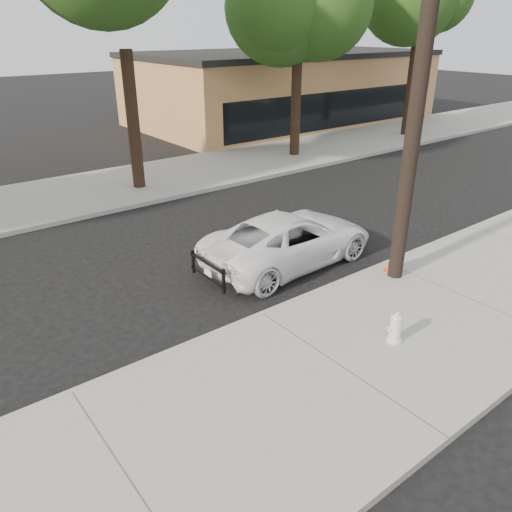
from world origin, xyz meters
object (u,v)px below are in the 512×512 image
at_px(utility_pole, 421,75).
at_px(police_cruiser, 289,239).
at_px(traffic_cone, 393,259).
at_px(fire_hydrant, 396,328).

bearing_deg(utility_pole, police_cruiser, 119.32).
relative_size(police_cruiser, traffic_cone, 7.34).
height_order(police_cruiser, fire_hydrant, police_cruiser).
xyz_separation_m(utility_pole, fire_hydrant, (-2.25, -1.74, -4.26)).
height_order(fire_hydrant, traffic_cone, traffic_cone).
relative_size(utility_pole, police_cruiser, 1.90).
distance_m(fire_hydrant, traffic_cone, 3.07).
distance_m(police_cruiser, traffic_cone, 2.61).
distance_m(utility_pole, traffic_cone, 4.24).
bearing_deg(traffic_cone, police_cruiser, 124.16).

